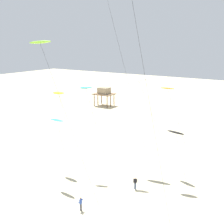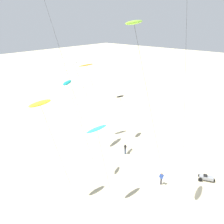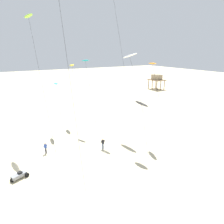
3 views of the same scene
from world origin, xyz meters
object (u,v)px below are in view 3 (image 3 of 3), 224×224
object	(u,v)px
kite_flyer_middle	(103,143)
kite_flyer_nearest	(46,148)
kite_white	(130,56)
kite_cyan	(56,84)
kite_teal	(86,62)
kite_yellow	(72,66)
beach_buggy	(19,175)
stilt_house	(157,78)
kite_black	(141,104)
kite_orange	(153,64)
kite_lime	(29,17)

from	to	relation	value
kite_flyer_middle	kite_flyer_nearest	bearing A→B (deg)	-109.97
kite_white	kite_cyan	xyz separation A→B (m)	(-6.50, -10.70, -4.60)
kite_white	kite_flyer_nearest	distance (m)	19.29
kite_teal	kite_yellow	bearing A→B (deg)	-166.47
kite_flyer_nearest	beach_buggy	size ratio (longest dim) A/B	0.79
kite_yellow	stilt_house	bearing A→B (deg)	115.90
kite_flyer_nearest	beach_buggy	xyz separation A→B (m)	(4.39, -3.93, -0.46)
kite_flyer_middle	beach_buggy	distance (m)	11.86
kite_black	kite_white	bearing A→B (deg)	158.46
kite_orange	kite_cyan	size ratio (longest dim) A/B	1.40
kite_flyer_nearest	kite_flyer_middle	xyz separation A→B (m)	(2.84, 7.82, 0.00)
kite_lime	kite_cyan	world-z (taller)	kite_lime
kite_flyer_nearest	stilt_house	xyz separation A→B (m)	(-29.69, 47.66, 3.26)
kite_black	kite_yellow	size ratio (longest dim) A/B	0.65
kite_lime	stilt_house	bearing A→B (deg)	116.99
kite_cyan	stilt_house	world-z (taller)	kite_cyan
kite_yellow	kite_black	bearing A→B (deg)	12.34
kite_cyan	beach_buggy	size ratio (longest dim) A/B	4.27
kite_teal	kite_cyan	distance (m)	6.42
kite_flyer_nearest	kite_yellow	bearing A→B (deg)	142.16
stilt_house	kite_yellow	bearing A→B (deg)	-64.10
kite_white	beach_buggy	xyz separation A→B (m)	(4.92, -18.61, -12.97)
kite_orange	beach_buggy	bearing A→B (deg)	-87.11
kite_teal	kite_orange	bearing A→B (deg)	36.23
kite_teal	kite_flyer_middle	xyz separation A→B (m)	(8.97, -1.40, -11.51)
kite_white	beach_buggy	world-z (taller)	kite_white
kite_white	kite_flyer_middle	world-z (taller)	kite_white
kite_black	kite_cyan	bearing A→B (deg)	-149.74
kite_teal	kite_black	bearing A→B (deg)	11.92
kite_flyer_nearest	beach_buggy	world-z (taller)	kite_flyer_nearest
kite_orange	kite_lime	distance (m)	19.16
kite_black	stilt_house	distance (m)	51.00
kite_teal	stilt_house	bearing A→B (deg)	121.51
kite_yellow	beach_buggy	xyz separation A→B (m)	(14.91, -12.09, -11.07)
kite_black	kite_flyer_middle	distance (m)	8.51
kite_orange	kite_cyan	xyz separation A→B (m)	(-10.41, -12.20, -3.49)
kite_white	stilt_house	distance (m)	44.97
kite_yellow	stilt_house	xyz separation A→B (m)	(-19.17, 39.49, -7.35)
kite_orange	kite_lime	size ratio (longest dim) A/B	0.66
kite_lime	kite_teal	world-z (taller)	kite_lime
beach_buggy	kite_white	bearing A→B (deg)	104.81
kite_flyer_middle	kite_black	bearing A→B (deg)	47.79
kite_yellow	kite_flyer_middle	bearing A→B (deg)	-1.48
kite_cyan	kite_flyer_nearest	bearing A→B (deg)	-29.55
kite_teal	kite_flyer_middle	size ratio (longest dim) A/B	7.70
kite_flyer_nearest	kite_flyer_middle	world-z (taller)	same
kite_orange	stilt_house	xyz separation A→B (m)	(-33.07, 31.47, -8.13)
kite_lime	beach_buggy	distance (m)	21.47
kite_orange	kite_yellow	bearing A→B (deg)	-150.01
kite_orange	kite_flyer_nearest	distance (m)	20.08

